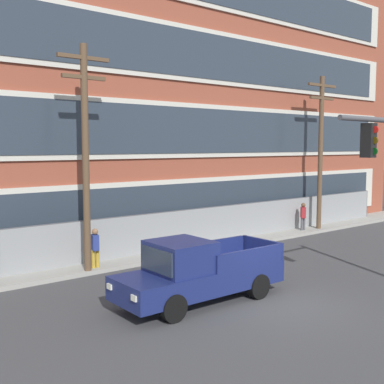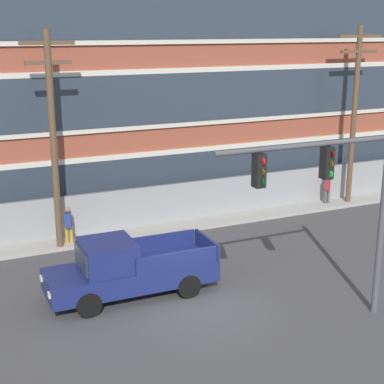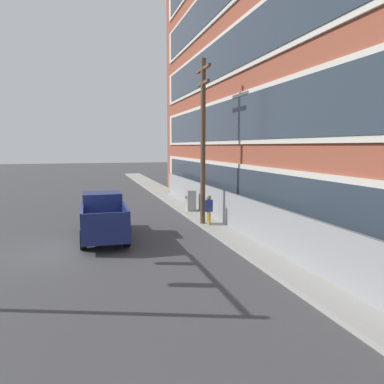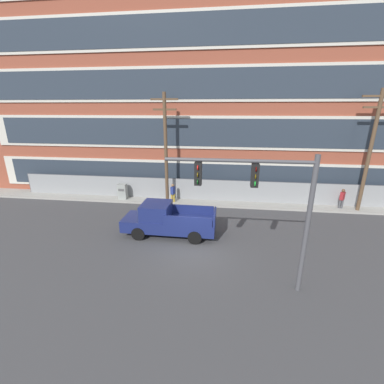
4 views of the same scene
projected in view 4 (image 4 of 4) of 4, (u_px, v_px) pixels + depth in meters
The scene contains 11 objects.
ground_plane at pixel (194, 250), 14.11m from camera, with size 160.00×160.00×0.00m, color #424244.
sidewalk_building_side at pixel (205, 201), 21.24m from camera, with size 80.00×2.07×0.16m, color #9E9B93.
brick_mill_building at pixel (217, 87), 23.24m from camera, with size 41.91×8.93×18.43m.
chain_link_fence at pixel (217, 191), 21.08m from camera, with size 33.77×0.06×1.91m.
traffic_signal_mast at pixel (266, 196), 9.96m from camera, with size 5.75×0.43×5.85m.
pickup_truck_navy at pixel (167, 220), 15.56m from camera, with size 5.66×2.05×2.03m.
utility_pole_near_corner at pixel (166, 147), 19.40m from camera, with size 2.02×0.26×8.55m.
utility_pole_midblock at pixel (371, 148), 17.83m from camera, with size 2.40×0.26×8.70m.
electrical_cabinet at pixel (123, 192), 21.51m from camera, with size 0.72×0.56×1.44m.
pedestrian_near_cabinet at pixel (342, 198), 19.37m from camera, with size 0.44×0.46×1.69m.
pedestrian_by_fence at pixel (173, 192), 20.68m from camera, with size 0.34×0.45×1.69m.
Camera 4 is at (1.47, -12.33, 7.43)m, focal length 24.00 mm.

